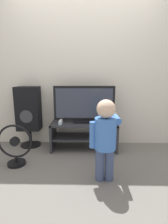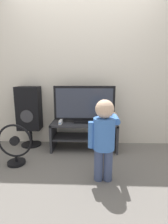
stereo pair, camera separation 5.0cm
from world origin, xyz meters
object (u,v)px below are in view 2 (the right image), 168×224
Objects in this scene: remote_primary at (100,123)px; child at (104,134)px; game_console at (61,122)px; speaker_tower at (29,110)px; television at (84,105)px; floor_fan at (15,147)px.

child reaches higher than remote_primary.
game_console is 0.61m from speaker_tower.
game_console is at bearing -19.63° from speaker_tower.
television is at bearing 154.90° from remote_primary.
remote_primary is 0.13× the size of speaker_tower.
speaker_tower is at bearing 160.37° from game_console.
game_console is at bearing 178.79° from remote_primary.
remote_primary is at bearing -1.21° from game_console.
television is at bearing 31.98° from floor_fan.
speaker_tower is (-0.56, 0.20, 0.15)m from game_console.
child is at bearing -89.23° from remote_primary.
speaker_tower is 0.76m from floor_fan.
speaker_tower reaches higher than game_console.
game_console is 0.17× the size of speaker_tower.
game_console is 0.18× the size of child.
speaker_tower is at bearing 173.89° from television.
television is 5.51× the size of game_console.
speaker_tower is at bearing 91.61° from floor_fan.
television is 0.93m from child.
floor_fan is at bearing -148.02° from television.
speaker_tower is (-0.92, 0.10, -0.11)m from television.
remote_primary is 1.25m from floor_fan.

